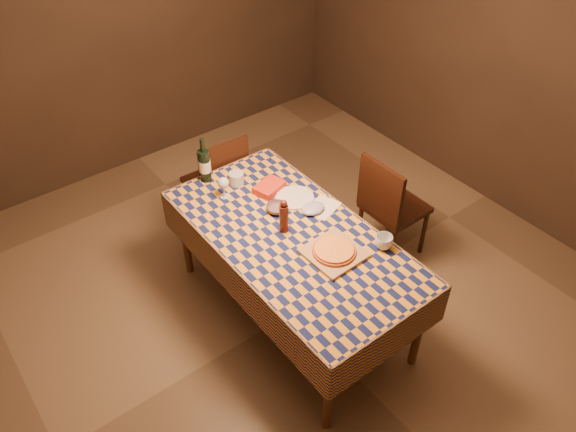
{
  "coord_description": "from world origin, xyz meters",
  "views": [
    {
      "loc": [
        -1.65,
        -2.1,
        3.23
      ],
      "look_at": [
        0.0,
        0.05,
        0.9
      ],
      "focal_mm": 35.0,
      "sensor_mm": 36.0,
      "label": 1
    }
  ],
  "objects_px": {
    "bowl": "(277,208)",
    "chair_far": "(219,181)",
    "wine_bottle": "(205,165)",
    "dining_table": "(293,244)",
    "chair_right": "(389,204)",
    "cutting_board": "(334,253)",
    "white_plate": "(295,198)",
    "pizza": "(334,250)"
  },
  "relations": [
    {
      "from": "cutting_board",
      "to": "pizza",
      "type": "height_order",
      "value": "pizza"
    },
    {
      "from": "wine_bottle",
      "to": "dining_table",
      "type": "bearing_deg",
      "value": -81.26
    },
    {
      "from": "cutting_board",
      "to": "chair_right",
      "type": "height_order",
      "value": "chair_right"
    },
    {
      "from": "dining_table",
      "to": "chair_far",
      "type": "xyz_separation_m",
      "value": [
        0.09,
        1.08,
        -0.17
      ]
    },
    {
      "from": "chair_far",
      "to": "white_plate",
      "type": "bearing_deg",
      "value": -79.15
    },
    {
      "from": "dining_table",
      "to": "pizza",
      "type": "xyz_separation_m",
      "value": [
        0.1,
        -0.29,
        0.11
      ]
    },
    {
      "from": "bowl",
      "to": "white_plate",
      "type": "height_order",
      "value": "bowl"
    },
    {
      "from": "dining_table",
      "to": "white_plate",
      "type": "bearing_deg",
      "value": 49.76
    },
    {
      "from": "pizza",
      "to": "chair_far",
      "type": "xyz_separation_m",
      "value": [
        -0.0,
        1.37,
        -0.28
      ]
    },
    {
      "from": "bowl",
      "to": "pizza",
      "type": "bearing_deg",
      "value": -86.66
    },
    {
      "from": "dining_table",
      "to": "cutting_board",
      "type": "xyz_separation_m",
      "value": [
        0.1,
        -0.29,
        0.09
      ]
    },
    {
      "from": "dining_table",
      "to": "wine_bottle",
      "type": "relative_size",
      "value": 5.29
    },
    {
      "from": "wine_bottle",
      "to": "cutting_board",
      "type": "bearing_deg",
      "value": -78.77
    },
    {
      "from": "dining_table",
      "to": "bowl",
      "type": "relative_size",
      "value": 12.66
    },
    {
      "from": "pizza",
      "to": "wine_bottle",
      "type": "height_order",
      "value": "wine_bottle"
    },
    {
      "from": "bowl",
      "to": "chair_right",
      "type": "distance_m",
      "value": 0.96
    },
    {
      "from": "chair_far",
      "to": "dining_table",
      "type": "bearing_deg",
      "value": -95.01
    },
    {
      "from": "pizza",
      "to": "chair_far",
      "type": "distance_m",
      "value": 1.4
    },
    {
      "from": "cutting_board",
      "to": "chair_far",
      "type": "relative_size",
      "value": 0.36
    },
    {
      "from": "white_plate",
      "to": "chair_far",
      "type": "distance_m",
      "value": 0.84
    },
    {
      "from": "cutting_board",
      "to": "wine_bottle",
      "type": "xyz_separation_m",
      "value": [
        -0.23,
        1.15,
        0.12
      ]
    },
    {
      "from": "bowl",
      "to": "chair_far",
      "type": "xyz_separation_m",
      "value": [
        0.03,
        0.82,
        -0.27
      ]
    },
    {
      "from": "chair_far",
      "to": "cutting_board",
      "type": "bearing_deg",
      "value": -89.91
    },
    {
      "from": "dining_table",
      "to": "chair_right",
      "type": "distance_m",
      "value": 0.97
    },
    {
      "from": "chair_far",
      "to": "chair_right",
      "type": "relative_size",
      "value": 1.0
    },
    {
      "from": "chair_right",
      "to": "dining_table",
      "type": "bearing_deg",
      "value": -177.42
    },
    {
      "from": "wine_bottle",
      "to": "chair_far",
      "type": "distance_m",
      "value": 0.49
    },
    {
      "from": "cutting_board",
      "to": "bowl",
      "type": "relative_size",
      "value": 2.28
    },
    {
      "from": "wine_bottle",
      "to": "chair_far",
      "type": "relative_size",
      "value": 0.37
    },
    {
      "from": "pizza",
      "to": "wine_bottle",
      "type": "distance_m",
      "value": 1.18
    },
    {
      "from": "bowl",
      "to": "chair_far",
      "type": "bearing_deg",
      "value": 87.91
    },
    {
      "from": "dining_table",
      "to": "chair_right",
      "type": "height_order",
      "value": "chair_right"
    },
    {
      "from": "chair_right",
      "to": "white_plate",
      "type": "bearing_deg",
      "value": 160.93
    },
    {
      "from": "chair_right",
      "to": "bowl",
      "type": "bearing_deg",
      "value": 166.52
    },
    {
      "from": "dining_table",
      "to": "chair_right",
      "type": "bearing_deg",
      "value": 2.58
    },
    {
      "from": "dining_table",
      "to": "cutting_board",
      "type": "height_order",
      "value": "cutting_board"
    },
    {
      "from": "white_plate",
      "to": "dining_table",
      "type": "bearing_deg",
      "value": -130.24
    },
    {
      "from": "pizza",
      "to": "dining_table",
      "type": "bearing_deg",
      "value": 108.24
    },
    {
      "from": "white_plate",
      "to": "chair_right",
      "type": "relative_size",
      "value": 0.28
    },
    {
      "from": "wine_bottle",
      "to": "bowl",
      "type": "bearing_deg",
      "value": -71.86
    },
    {
      "from": "pizza",
      "to": "bowl",
      "type": "xyz_separation_m",
      "value": [
        -0.03,
        0.55,
        -0.01
      ]
    },
    {
      "from": "wine_bottle",
      "to": "white_plate",
      "type": "xyz_separation_m",
      "value": [
        0.38,
        -0.57,
        -0.12
      ]
    }
  ]
}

